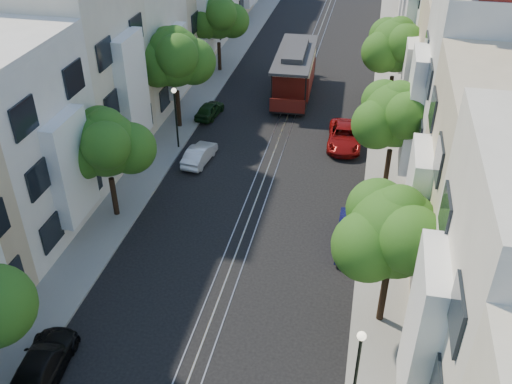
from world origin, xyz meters
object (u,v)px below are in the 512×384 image
Objects in this scene: lamp_west at (175,109)px; parked_car_e_mid at (351,235)px; cable_car at (295,70)px; parked_car_w_mid at (200,154)px; lamp_east at (358,362)px; tree_e_c at (396,117)px; parked_car_e_far at (344,136)px; tree_e_b at (395,234)px; tree_e_d at (397,47)px; tree_w_b at (107,146)px; tree_w_d at (219,18)px; parked_car_w_far at (209,110)px; parked_car_w_near at (42,364)px; tree_w_c at (175,58)px.

parked_car_e_mid is at bearing -33.87° from lamp_west.
cable_car is 2.66× the size of parked_car_w_mid.
cable_car is (-6.45, 28.37, -0.80)m from lamp_east.
tree_e_c reaches higher than cable_car.
cable_car is 1.94× the size of parked_car_e_far.
tree_e_b is 18.90m from lamp_west.
tree_e_c reaches higher than lamp_west.
parked_car_e_far is at bearing 14.29° from lamp_west.
tree_e_c is at bearing -90.00° from tree_e_d.
lamp_east is 20.93m from parked_car_e_far.
parked_car_e_far is (10.70, 2.73, -2.20)m from lamp_west.
tree_e_b is 5.41m from lamp_east.
parked_car_e_far is at bearing 42.97° from tree_w_b.
lamp_east is 1.04× the size of parked_car_e_mid.
parked_car_w_far is (1.54, -8.87, -4.05)m from tree_w_d.
parked_car_w_near is at bearing -117.45° from parked_car_e_far.
tree_e_b is 30.60m from tree_w_d.
lamp_west is 1.04× the size of parked_car_e_mid.
tree_w_b is 8.22m from lamp_west.
tree_e_d is 16.21m from parked_car_w_mid.
lamp_east is at bearing -92.04° from tree_e_d.
lamp_east reaches higher than cable_car.
tree_e_d is at bearing -156.36° from parked_car_w_far.
lamp_east reaches higher than parked_car_w_far.
parked_car_e_far is 23.65m from parked_car_w_near.
lamp_west is (0.84, -2.98, -2.22)m from tree_w_c.
tree_w_d is 1.57× the size of lamp_west.
parked_car_w_near is at bearing 96.90° from parked_car_w_far.
tree_w_d is 1.40× the size of parked_car_e_far.
tree_e_c reaches higher than parked_car_w_near.
parked_car_w_far is at bearing -138.04° from cable_car.
tree_e_d is at bearing 87.96° from lamp_east.
tree_w_c is 2.20× the size of parked_car_w_far.
parked_car_w_near is at bearing -85.94° from tree_w_c.
tree_e_b is 16.97m from parked_car_w_mid.
tree_w_c is at bearing 131.99° from tree_e_b.
parked_car_e_mid is at bearing -95.59° from tree_e_d.
lamp_east is at bearing -100.93° from tree_e_b.
parked_car_e_mid reaches higher than parked_car_w_near.
parked_car_w_far is at bearing 125.35° from tree_e_b.
lamp_east is 21.97m from lamp_west.
tree_w_d reaches higher than tree_w_b.
tree_w_d is at bearing -73.61° from parked_car_w_mid.
tree_w_b is 19.82m from cable_car.
tree_e_d is at bearing 83.76° from parked_car_e_mid.
cable_car is 2.26× the size of parked_car_e_mid.
parked_car_e_far is at bearing 95.24° from lamp_east.
tree_w_d is 16.16m from parked_car_w_mid.
tree_w_b is 1.51× the size of lamp_east.
tree_e_b is 1.57× the size of parked_car_w_near.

